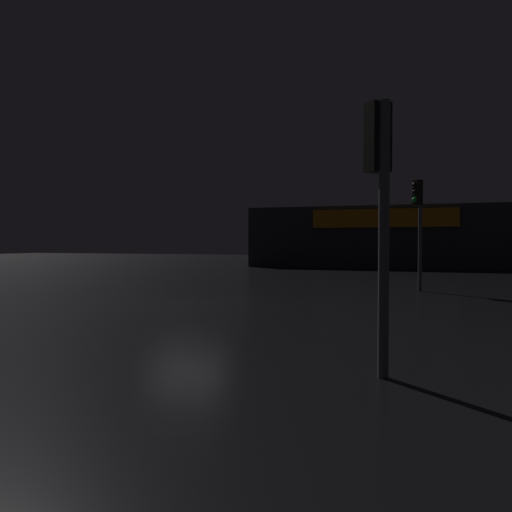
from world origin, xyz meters
The scene contains 4 objects.
ground_plane centered at (0.00, 0.00, 0.00)m, with size 120.00×120.00×0.00m, color black.
store_building centered at (3.67, 28.15, 2.33)m, with size 20.83×8.59×4.64m.
traffic_signal_main centered at (6.74, 6.97, 3.08)m, with size 0.42×0.42×4.42m.
traffic_signal_cross_left centered at (6.73, -7.14, 2.79)m, with size 0.42×0.42×4.00m.
Camera 1 is at (7.57, -14.99, 1.97)m, focal length 36.97 mm.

